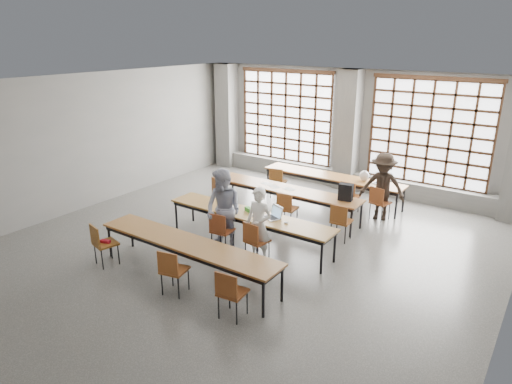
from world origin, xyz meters
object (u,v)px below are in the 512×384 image
at_px(chair_near_right, 230,290).
at_px(chair_back_mid, 349,194).
at_px(chair_back_left, 277,179).
at_px(chair_near_mid, 172,268).
at_px(chair_mid_centre, 286,206).
at_px(plastic_bag, 364,176).
at_px(desk_row_a, 332,178).
at_px(chair_near_left, 101,241).
at_px(chair_back_right, 379,200).
at_px(green_box, 249,210).
at_px(laptop_back, 382,181).
at_px(chair_mid_right, 340,219).
at_px(desk_row_d, 187,245).
at_px(chair_front_right, 255,238).
at_px(desk_row_b, 286,191).
at_px(desk_row_c, 249,216).
at_px(student_female, 224,210).
at_px(mouse, 286,223).
at_px(student_back, 382,187).
at_px(phone, 253,216).
at_px(student_male, 259,225).
at_px(chair_mid_left, 220,190).
at_px(chair_front_left, 221,228).
at_px(red_pouch, 105,241).
at_px(backpack, 346,192).
at_px(laptop_front, 274,215).

bearing_deg(chair_near_right, chair_back_mid, 93.66).
distance_m(chair_back_left, chair_near_mid, 5.56).
bearing_deg(chair_near_right, chair_near_mid, 179.94).
relative_size(chair_mid_centre, plastic_bag, 3.08).
xyz_separation_m(desk_row_a, chair_near_left, (-2.08, -6.05, -0.13)).
bearing_deg(plastic_bag, chair_back_right, -44.78).
bearing_deg(green_box, laptop_back, 65.33).
height_order(desk_row_a, chair_back_mid, chair_back_mid).
bearing_deg(chair_mid_right, chair_near_left, -132.17).
distance_m(desk_row_d, chair_back_left, 4.90).
xyz_separation_m(chair_mid_right, chair_front_right, (-0.98, -1.92, 0.00)).
xyz_separation_m(desk_row_b, chair_back_right, (2.07, 1.03, -0.13)).
height_order(desk_row_c, green_box, green_box).
distance_m(chair_back_mid, chair_front_right, 3.61).
bearing_deg(desk_row_b, student_female, -91.58).
bearing_deg(mouse, laptop_back, 79.93).
bearing_deg(desk_row_b, chair_front_right, -72.12).
relative_size(desk_row_b, student_back, 2.35).
bearing_deg(phone, chair_mid_centre, 90.32).
height_order(desk_row_a, student_male, student_male).
xyz_separation_m(chair_mid_left, chair_front_left, (1.57, -1.93, 0.00)).
bearing_deg(desk_row_d, mouse, 59.67).
distance_m(mouse, phone, 0.77).
bearing_deg(student_female, chair_near_left, -123.83).
bearing_deg(student_male, chair_near_mid, -105.92).
distance_m(chair_front_right, green_box, 0.98).
height_order(chair_back_mid, red_pouch, chair_back_mid).
height_order(chair_mid_centre, chair_mid_right, same).
bearing_deg(mouse, red_pouch, -139.41).
height_order(desk_row_d, chair_near_right, chair_near_right).
xyz_separation_m(chair_front_right, backpack, (0.78, 2.60, 0.39)).
distance_m(chair_back_left, plastic_bag, 2.41).
relative_size(chair_front_right, phone, 6.77).
height_order(chair_mid_right, student_back, student_back).
relative_size(chair_back_left, laptop_back, 2.17).
bearing_deg(chair_front_right, student_male, 85.41).
relative_size(desk_row_c, mouse, 40.82).
xyz_separation_m(backpack, plastic_bag, (-0.22, 1.66, -0.06)).
distance_m(backpack, plastic_bag, 1.68).
xyz_separation_m(chair_mid_centre, chair_mid_right, (1.40, -0.00, 0.00)).
distance_m(chair_front_left, red_pouch, 2.33).
height_order(desk_row_d, chair_mid_left, chair_mid_left).
height_order(chair_back_right, mouse, chair_back_right).
bearing_deg(student_female, phone, 43.95).
xyz_separation_m(laptop_front, green_box, (-0.62, -0.03, -0.02)).
xyz_separation_m(chair_front_right, student_back, (1.26, 3.71, 0.31)).
bearing_deg(chair_mid_centre, chair_near_mid, -91.06).
bearing_deg(chair_mid_left, backpack, 11.84).
distance_m(laptop_back, backpack, 1.74).
distance_m(chair_near_left, chair_near_right, 3.23).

